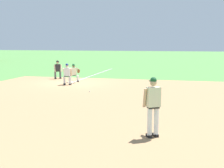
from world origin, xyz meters
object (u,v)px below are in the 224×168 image
at_px(first_base_bag, 71,82).
at_px(umpire, 58,69).
at_px(baseball, 90,91).
at_px(baserunner, 67,73).
at_px(first_baseman, 74,72).
at_px(pitcher, 153,103).

height_order(first_base_bag, umpire, umpire).
distance_m(baseball, baserunner, 3.63).
bearing_deg(first_base_bag, baserunner, -174.67).
xyz_separation_m(baseball, first_baseman, (4.13, 2.50, 0.69)).
height_order(baserunner, umpire, same).
height_order(first_base_bag, pitcher, pitcher).
distance_m(first_base_bag, first_baseman, 0.93).
bearing_deg(first_baseman, pitcher, -149.55).
bearing_deg(umpire, first_base_bag, -138.85).
xyz_separation_m(pitcher, baserunner, (10.43, 6.96, -0.27)).
relative_size(baseball, baserunner, 0.05).
distance_m(baseball, pitcher, 9.11).
height_order(baseball, umpire, umpire).
xyz_separation_m(first_baseman, baserunner, (-1.54, -0.08, 0.06)).
relative_size(first_base_bag, first_baseman, 0.28).
relative_size(baseball, first_baseman, 0.06).
xyz_separation_m(baserunner, umpire, (3.19, 2.07, 0.00)).
bearing_deg(umpire, baseball, -142.11).
relative_size(first_baseman, umpire, 0.92).
height_order(pitcher, first_baseman, pitcher).
xyz_separation_m(first_base_bag, baseball, (-3.50, -2.51, -0.01)).
xyz_separation_m(first_base_bag, baserunner, (-0.91, -0.09, 0.75)).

